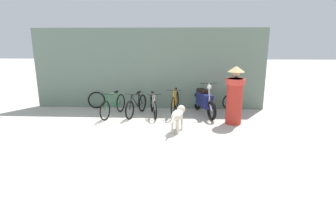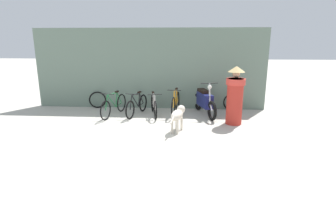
{
  "view_description": "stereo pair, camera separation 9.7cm",
  "coord_description": "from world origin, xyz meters",
  "px_view_note": "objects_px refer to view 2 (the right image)",
  "views": [
    {
      "loc": [
        1.22,
        -5.88,
        2.46
      ],
      "look_at": [
        0.83,
        1.45,
        0.65
      ],
      "focal_mm": 28.0,
      "sensor_mm": 36.0,
      "label": 1
    },
    {
      "loc": [
        1.31,
        -5.87,
        2.46
      ],
      "look_at": [
        0.83,
        1.45,
        0.65
      ],
      "focal_mm": 28.0,
      "sensor_mm": 36.0,
      "label": 2
    }
  ],
  "objects_px": {
    "bicycle_0": "(114,106)",
    "bicycle_3": "(176,104)",
    "spare_tire_left": "(98,100)",
    "bicycle_2": "(154,106)",
    "person_in_robes": "(235,95)",
    "stray_dog": "(178,115)",
    "motorcycle": "(205,101)",
    "bicycle_1": "(137,106)",
    "spare_tire_right": "(231,102)"
  },
  "relations": [
    {
      "from": "bicycle_1",
      "to": "bicycle_2",
      "type": "distance_m",
      "value": 0.57
    },
    {
      "from": "stray_dog",
      "to": "bicycle_2",
      "type": "bearing_deg",
      "value": 45.66
    },
    {
      "from": "spare_tire_left",
      "to": "motorcycle",
      "type": "bearing_deg",
      "value": -9.64
    },
    {
      "from": "bicycle_0",
      "to": "bicycle_3",
      "type": "distance_m",
      "value": 2.07
    },
    {
      "from": "bicycle_0",
      "to": "person_in_robes",
      "type": "relative_size",
      "value": 0.97
    },
    {
      "from": "bicycle_2",
      "to": "person_in_robes",
      "type": "xyz_separation_m",
      "value": [
        2.52,
        -0.77,
        0.56
      ]
    },
    {
      "from": "bicycle_1",
      "to": "motorcycle",
      "type": "xyz_separation_m",
      "value": [
        2.28,
        0.17,
        0.14
      ]
    },
    {
      "from": "motorcycle",
      "to": "stray_dog",
      "type": "distance_m",
      "value": 1.91
    },
    {
      "from": "bicycle_0",
      "to": "bicycle_3",
      "type": "relative_size",
      "value": 1.03
    },
    {
      "from": "bicycle_2",
      "to": "spare_tire_right",
      "type": "height_order",
      "value": "bicycle_2"
    },
    {
      "from": "bicycle_1",
      "to": "spare_tire_left",
      "type": "relative_size",
      "value": 2.55
    },
    {
      "from": "bicycle_0",
      "to": "bicycle_3",
      "type": "bearing_deg",
      "value": 111.13
    },
    {
      "from": "spare_tire_left",
      "to": "bicycle_2",
      "type": "bearing_deg",
      "value": -20.67
    },
    {
      "from": "person_in_robes",
      "to": "spare_tire_right",
      "type": "xyz_separation_m",
      "value": [
        0.2,
        1.6,
        -0.58
      ]
    },
    {
      "from": "bicycle_2",
      "to": "bicycle_3",
      "type": "xyz_separation_m",
      "value": [
        0.72,
        0.16,
        0.05
      ]
    },
    {
      "from": "stray_dog",
      "to": "spare_tire_left",
      "type": "bearing_deg",
      "value": 68.93
    },
    {
      "from": "bicycle_1",
      "to": "person_in_robes",
      "type": "bearing_deg",
      "value": 90.9
    },
    {
      "from": "bicycle_0",
      "to": "spare_tire_left",
      "type": "relative_size",
      "value": 2.71
    },
    {
      "from": "bicycle_0",
      "to": "bicycle_2",
      "type": "distance_m",
      "value": 1.34
    },
    {
      "from": "bicycle_1",
      "to": "motorcycle",
      "type": "height_order",
      "value": "motorcycle"
    },
    {
      "from": "stray_dog",
      "to": "spare_tire_left",
      "type": "xyz_separation_m",
      "value": [
        -3.06,
        2.37,
        -0.16
      ]
    },
    {
      "from": "spare_tire_left",
      "to": "spare_tire_right",
      "type": "bearing_deg",
      "value": 0.02
    },
    {
      "from": "bicycle_1",
      "to": "spare_tire_right",
      "type": "bearing_deg",
      "value": 119.07
    },
    {
      "from": "bicycle_1",
      "to": "stray_dog",
      "type": "distance_m",
      "value": 2.1
    },
    {
      "from": "motorcycle",
      "to": "stray_dog",
      "type": "relative_size",
      "value": 1.84
    },
    {
      "from": "bicycle_2",
      "to": "spare_tire_left",
      "type": "distance_m",
      "value": 2.36
    },
    {
      "from": "bicycle_1",
      "to": "bicycle_3",
      "type": "height_order",
      "value": "bicycle_3"
    },
    {
      "from": "bicycle_3",
      "to": "motorcycle",
      "type": "relative_size",
      "value": 0.85
    },
    {
      "from": "bicycle_0",
      "to": "bicycle_2",
      "type": "height_order",
      "value": "bicycle_0"
    },
    {
      "from": "spare_tire_left",
      "to": "spare_tire_right",
      "type": "relative_size",
      "value": 1.02
    },
    {
      "from": "person_in_robes",
      "to": "bicycle_2",
      "type": "bearing_deg",
      "value": 12.89
    },
    {
      "from": "bicycle_2",
      "to": "spare_tire_right",
      "type": "distance_m",
      "value": 2.84
    },
    {
      "from": "spare_tire_left",
      "to": "spare_tire_right",
      "type": "height_order",
      "value": "spare_tire_left"
    },
    {
      "from": "bicycle_2",
      "to": "motorcycle",
      "type": "xyz_separation_m",
      "value": [
        1.71,
        0.17,
        0.15
      ]
    },
    {
      "from": "bicycle_0",
      "to": "bicycle_1",
      "type": "relative_size",
      "value": 1.06
    },
    {
      "from": "bicycle_1",
      "to": "spare_tire_left",
      "type": "distance_m",
      "value": 1.84
    },
    {
      "from": "bicycle_1",
      "to": "spare_tire_right",
      "type": "height_order",
      "value": "bicycle_1"
    },
    {
      "from": "bicycle_3",
      "to": "bicycle_2",
      "type": "bearing_deg",
      "value": -70.67
    },
    {
      "from": "person_in_robes",
      "to": "bicycle_3",
      "type": "bearing_deg",
      "value": 2.41
    },
    {
      "from": "bicycle_3",
      "to": "spare_tire_right",
      "type": "height_order",
      "value": "bicycle_3"
    },
    {
      "from": "bicycle_3",
      "to": "spare_tire_left",
      "type": "distance_m",
      "value": 3.01
    },
    {
      "from": "bicycle_3",
      "to": "spare_tire_left",
      "type": "xyz_separation_m",
      "value": [
        -2.93,
        0.67,
        -0.06
      ]
    },
    {
      "from": "spare_tire_right",
      "to": "bicycle_3",
      "type": "bearing_deg",
      "value": -161.37
    },
    {
      "from": "person_in_robes",
      "to": "spare_tire_left",
      "type": "height_order",
      "value": "person_in_robes"
    },
    {
      "from": "person_in_robes",
      "to": "spare_tire_left",
      "type": "bearing_deg",
      "value": 11.12
    },
    {
      "from": "spare_tire_right",
      "to": "person_in_robes",
      "type": "bearing_deg",
      "value": -97.02
    },
    {
      "from": "person_in_robes",
      "to": "spare_tire_right",
      "type": "distance_m",
      "value": 1.72
    },
    {
      "from": "bicycle_2",
      "to": "spare_tire_left",
      "type": "relative_size",
      "value": 2.5
    },
    {
      "from": "bicycle_1",
      "to": "stray_dog",
      "type": "height_order",
      "value": "bicycle_1"
    },
    {
      "from": "stray_dog",
      "to": "person_in_robes",
      "type": "relative_size",
      "value": 0.6
    }
  ]
}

